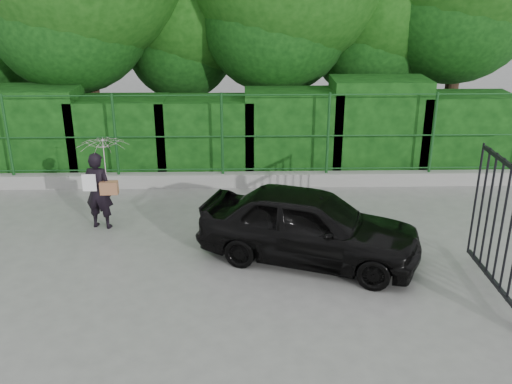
{
  "coord_description": "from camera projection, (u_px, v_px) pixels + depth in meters",
  "views": [
    {
      "loc": [
        0.86,
        -7.43,
        4.51
      ],
      "look_at": [
        1.06,
        1.3,
        1.1
      ],
      "focal_mm": 40.0,
      "sensor_mm": 36.0,
      "label": 1
    }
  ],
  "objects": [
    {
      "name": "ground",
      "position": [
        187.0,
        292.0,
        8.54
      ],
      "size": [
        80.0,
        80.0,
        0.0
      ],
      "primitive_type": "plane",
      "color": "gray"
    },
    {
      "name": "kerb",
      "position": [
        205.0,
        180.0,
        12.68
      ],
      "size": [
        14.0,
        0.25,
        0.3
      ],
      "primitive_type": "cube",
      "color": "#9E9E99",
      "rests_on": "ground"
    },
    {
      "name": "fence",
      "position": [
        214.0,
        134.0,
        12.3
      ],
      "size": [
        14.13,
        0.06,
        1.8
      ],
      "color": "#16471B",
      "rests_on": "kerb"
    },
    {
      "name": "hedge",
      "position": [
        204.0,
        132.0,
        13.3
      ],
      "size": [
        14.2,
        1.2,
        2.21
      ],
      "color": "black",
      "rests_on": "ground"
    },
    {
      "name": "woman",
      "position": [
        103.0,
        169.0,
        10.35
      ],
      "size": [
        0.92,
        0.94,
        1.72
      ],
      "color": "black",
      "rests_on": "ground"
    },
    {
      "name": "car",
      "position": [
        309.0,
        225.0,
        9.32
      ],
      "size": [
        3.89,
        2.63,
        1.23
      ],
      "primitive_type": "imported",
      "rotation": [
        0.0,
        0.0,
        1.21
      ],
      "color": "black",
      "rests_on": "ground"
    }
  ]
}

